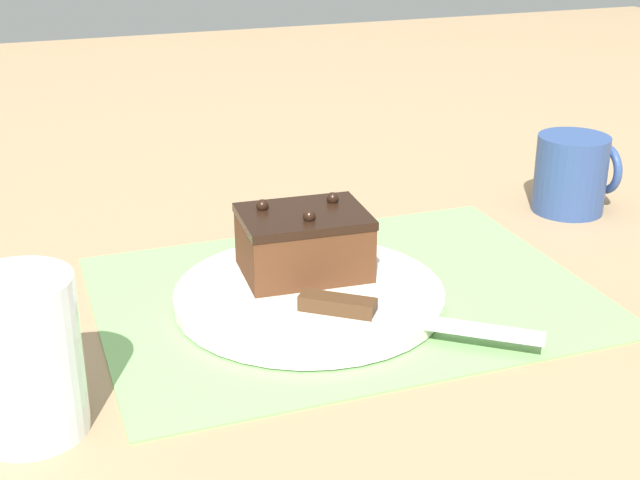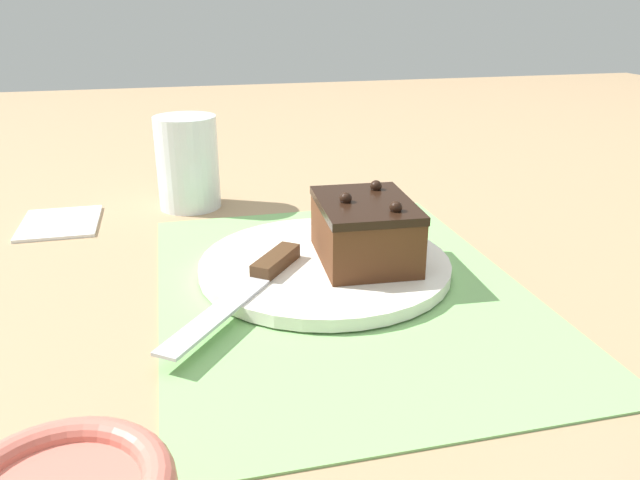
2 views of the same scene
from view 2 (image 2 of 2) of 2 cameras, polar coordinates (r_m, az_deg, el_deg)
name	(u,v)px [view 2 (image 2 of 2)]	position (r m, az deg, el deg)	size (l,w,h in m)	color
ground_plane	(342,290)	(0.60, 1.98, -4.57)	(3.00, 3.00, 0.00)	#9E7F5B
placemat_woven	(342,288)	(0.60, 1.98, -4.39)	(0.46, 0.34, 0.00)	#7AB266
cake_plate	(325,265)	(0.62, 0.44, -2.31)	(0.25, 0.25, 0.01)	white
chocolate_cake	(365,230)	(0.61, 4.12, 0.92)	(0.12, 0.10, 0.07)	#512D19
serving_knife	(258,277)	(0.57, -5.69, -3.40)	(0.18, 0.14, 0.01)	#472D19
drinking_glass	(188,163)	(0.83, -12.01, 6.94)	(0.08, 0.08, 0.12)	white
folded_napkin	(60,221)	(0.83, -22.70, 1.58)	(0.11, 0.09, 0.01)	white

